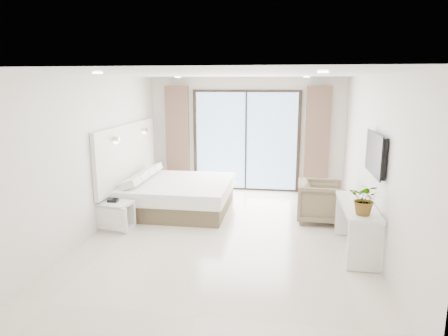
{
  "coord_description": "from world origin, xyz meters",
  "views": [
    {
      "loc": [
        0.91,
        -6.36,
        2.56
      ],
      "look_at": [
        -0.12,
        0.4,
        1.1
      ],
      "focal_mm": 32.0,
      "sensor_mm": 36.0,
      "label": 1
    }
  ],
  "objects": [
    {
      "name": "ground",
      "position": [
        0.0,
        0.0,
        0.0
      ],
      "size": [
        6.2,
        6.2,
        0.0
      ],
      "primitive_type": "plane",
      "color": "beige",
      "rests_on": "ground"
    },
    {
      "name": "room_shell",
      "position": [
        -0.2,
        0.88,
        1.58
      ],
      "size": [
        4.62,
        6.22,
        2.72
      ],
      "color": "silver",
      "rests_on": "ground"
    },
    {
      "name": "bed",
      "position": [
        -1.24,
        1.3,
        0.31
      ],
      "size": [
        2.13,
        2.03,
        0.73
      ],
      "color": "brown",
      "rests_on": "ground"
    },
    {
      "name": "nightstand",
      "position": [
        -2.02,
        0.04,
        0.25
      ],
      "size": [
        0.61,
        0.54,
        0.49
      ],
      "rotation": [
        0.0,
        0.0,
        -0.17
      ],
      "color": "white",
      "rests_on": "ground"
    },
    {
      "name": "phone",
      "position": [
        -2.07,
        0.06,
        0.53
      ],
      "size": [
        0.18,
        0.14,
        0.06
      ],
      "primitive_type": "cube",
      "rotation": [
        0.0,
        0.0,
        0.06
      ],
      "color": "black",
      "rests_on": "nightstand"
    },
    {
      "name": "console_desk",
      "position": [
        2.04,
        -0.34,
        0.56
      ],
      "size": [
        0.47,
        1.51,
        0.77
      ],
      "color": "white",
      "rests_on": "ground"
    },
    {
      "name": "plant",
      "position": [
        2.04,
        -0.84,
        0.95
      ],
      "size": [
        0.56,
        0.58,
        0.35
      ],
      "primitive_type": "imported",
      "rotation": [
        0.0,
        0.0,
        -0.42
      ],
      "color": "#33662D",
      "rests_on": "console_desk"
    },
    {
      "name": "armchair",
      "position": [
        1.61,
        1.03,
        0.42
      ],
      "size": [
        0.8,
        0.85,
        0.84
      ],
      "primitive_type": "imported",
      "rotation": [
        0.0,
        0.0,
        1.53
      ],
      "color": "#7E6F53",
      "rests_on": "ground"
    }
  ]
}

